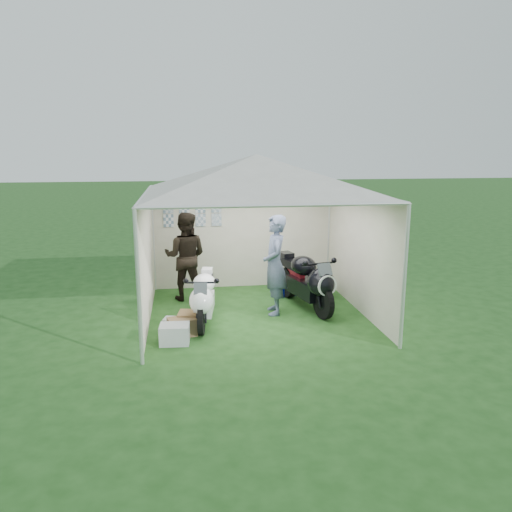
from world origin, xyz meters
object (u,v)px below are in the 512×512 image
object	(u,v)px
equipment_box	(316,286)
crate_2	(173,324)
motorcycle_black	(307,280)
person_dark_jacket	(185,256)
canopy_tent	(256,178)
crate_0	(175,334)
paddock_stand	(285,288)
motorcycle_white	(204,296)
crate_1	(190,321)
person_blue_jacket	(275,265)
crate_3	(182,327)

from	to	relation	value
equipment_box	crate_2	xyz separation A→B (m)	(-2.98, -1.56, -0.14)
motorcycle_black	person_dark_jacket	distance (m)	2.56
canopy_tent	equipment_box	size ratio (longest dim) A/B	11.06
crate_0	motorcycle_black	bearing A→B (deg)	29.03
motorcycle_black	paddock_stand	size ratio (longest dim) A/B	5.16
motorcycle_white	crate_1	world-z (taller)	motorcycle_white
canopy_tent	equipment_box	bearing A→B (deg)	31.01
person_blue_jacket	crate_3	world-z (taller)	person_blue_jacket
motorcycle_white	crate_0	distance (m)	1.07
crate_2	crate_3	xyz separation A→B (m)	(0.16, -0.24, 0.04)
crate_0	crate_2	distance (m)	0.58
paddock_stand	person_blue_jacket	xyz separation A→B (m)	(-0.44, -1.11, 0.79)
motorcycle_white	paddock_stand	world-z (taller)	motorcycle_white
canopy_tent	crate_3	xyz separation A→B (m)	(-1.41, -0.95, -2.42)
person_dark_jacket	equipment_box	xyz separation A→B (m)	(2.72, -0.28, -0.66)
motorcycle_black	person_blue_jacket	world-z (taller)	person_blue_jacket
motorcycle_black	crate_3	world-z (taller)	motorcycle_black
crate_2	paddock_stand	bearing A→B (deg)	37.12
person_dark_jacket	canopy_tent	bearing A→B (deg)	150.96
person_blue_jacket	crate_3	size ratio (longest dim) A/B	4.20
motorcycle_black	crate_2	xyz separation A→B (m)	(-2.60, -0.84, -0.48)
canopy_tent	motorcycle_white	size ratio (longest dim) A/B	3.06
person_blue_jacket	equipment_box	size ratio (longest dim) A/B	3.71
equipment_box	motorcycle_white	bearing A→B (deg)	-152.39
motorcycle_white	equipment_box	world-z (taller)	motorcycle_white
equipment_box	crate_2	distance (m)	3.36
crate_2	person_dark_jacket	bearing A→B (deg)	81.97
person_dark_jacket	crate_1	distance (m)	2.02
paddock_stand	crate_2	world-z (taller)	paddock_stand
motorcycle_white	crate_2	size ratio (longest dim) A/B	5.96
canopy_tent	motorcycle_black	size ratio (longest dim) A/B	2.68
motorcycle_black	equipment_box	world-z (taller)	motorcycle_black
crate_1	crate_0	bearing A→B (deg)	-114.53
equipment_box	crate_3	xyz separation A→B (m)	(-2.82, -1.80, -0.11)
motorcycle_black	paddock_stand	xyz separation A→B (m)	(-0.24, 0.95, -0.44)
equipment_box	motorcycle_black	bearing A→B (deg)	-117.92
equipment_box	crate_3	distance (m)	3.35
motorcycle_white	paddock_stand	xyz separation A→B (m)	(1.81, 1.50, -0.35)
motorcycle_white	crate_1	distance (m)	0.54
motorcycle_white	canopy_tent	bearing A→B (deg)	30.06
motorcycle_black	crate_1	xyz separation A→B (m)	(-2.31, -0.87, -0.42)
equipment_box	crate_1	size ratio (longest dim) A/B	1.37
crate_0	crate_2	bearing A→B (deg)	93.58
equipment_box	crate_1	distance (m)	3.13
paddock_stand	crate_0	world-z (taller)	crate_0
crate_0	crate_2	world-z (taller)	crate_0
motorcycle_white	crate_3	bearing A→B (deg)	-119.16
motorcycle_white	equipment_box	distance (m)	2.74
canopy_tent	crate_0	distance (m)	3.14
paddock_stand	canopy_tent	bearing A→B (deg)	-126.38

